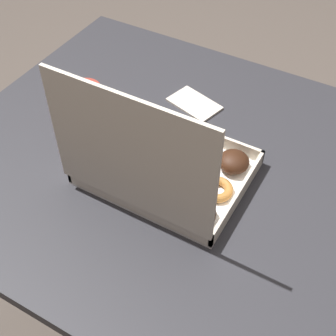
{
  "coord_description": "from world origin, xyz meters",
  "views": [
    {
      "loc": [
        -0.37,
        0.68,
        1.5
      ],
      "look_at": [
        -0.01,
        0.05,
        0.73
      ],
      "focal_mm": 50.0,
      "sensor_mm": 36.0,
      "label": 1
    }
  ],
  "objects": [
    {
      "name": "donut_box",
      "position": [
        -0.01,
        0.08,
        0.77
      ],
      "size": [
        0.36,
        0.28,
        0.32
      ],
      "color": "white",
      "rests_on": "dining_table"
    },
    {
      "name": "coffee_mug",
      "position": [
        0.27,
        -0.03,
        0.76
      ],
      "size": [
        0.08,
        0.08,
        0.09
      ],
      "color": "#A3382D",
      "rests_on": "dining_table"
    },
    {
      "name": "paper_napkin",
      "position": [
        0.06,
        -0.2,
        0.71
      ],
      "size": [
        0.15,
        0.12,
        0.01
      ],
      "color": "silver",
      "rests_on": "dining_table"
    },
    {
      "name": "dining_table",
      "position": [
        0.0,
        0.0,
        0.62
      ],
      "size": [
        1.09,
        0.93,
        0.71
      ],
      "color": "#2D2D33",
      "rests_on": "ground_plane"
    },
    {
      "name": "ground_plane",
      "position": [
        0.0,
        0.0,
        0.0
      ],
      "size": [
        8.0,
        8.0,
        0.0
      ],
      "primitive_type": "plane",
      "color": "#564C44"
    }
  ]
}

